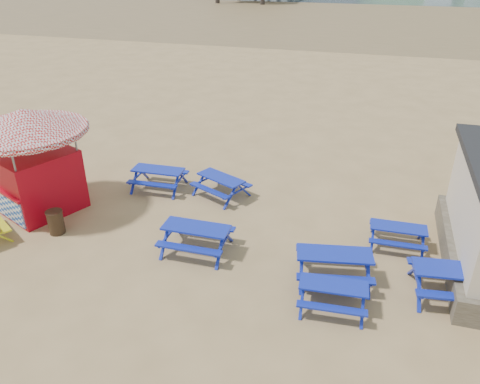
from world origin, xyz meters
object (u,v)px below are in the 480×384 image
(picnic_table_blue_a, at_px, (159,179))
(ice_cream_kiosk, at_px, (30,148))
(picnic_table_blue_b, at_px, (221,186))
(litter_bin, at_px, (56,222))

(picnic_table_blue_a, height_order, ice_cream_kiosk, ice_cream_kiosk)
(picnic_table_blue_b, relative_size, ice_cream_kiosk, 0.43)
(picnic_table_blue_a, xyz_separation_m, picnic_table_blue_b, (2.35, 0.09, -0.02))
(picnic_table_blue_b, relative_size, litter_bin, 2.88)
(picnic_table_blue_b, distance_m, litter_bin, 5.53)
(picnic_table_blue_b, xyz_separation_m, litter_bin, (-4.08, -3.74, 0.02))
(picnic_table_blue_a, xyz_separation_m, ice_cream_kiosk, (-3.17, -2.44, 1.79))
(picnic_table_blue_b, bearing_deg, litter_bin, -112.45)
(picnic_table_blue_a, distance_m, litter_bin, 4.04)
(picnic_table_blue_a, relative_size, picnic_table_blue_b, 0.87)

